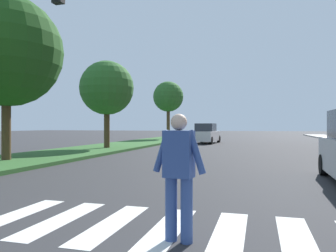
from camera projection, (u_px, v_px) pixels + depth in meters
The scene contains 9 objects.
ground_plane at pixel (248, 145), 26.19m from camera, with size 140.00×140.00×0.00m, color #2D2D30.
crosswalk at pixel (197, 231), 4.72m from camera, with size 6.75×2.20×0.01m.
median_strip at pixel (136, 144), 26.66m from camera, with size 4.37×64.00×0.15m, color #2D5B28.
tree_mid at pixel (6, 52), 13.25m from camera, with size 4.51×4.51×6.68m.
tree_far at pixel (107, 88), 20.58m from camera, with size 3.41×3.41×5.49m.
tree_distant at pixel (168, 97), 35.44m from camera, with size 3.30×3.30×6.21m.
traffic_light_gantry at pixel (58, 15), 8.41m from camera, with size 9.61×0.30×6.00m.
pedestrian_performer at pixel (179, 171), 4.30m from camera, with size 0.75×0.29×1.69m.
sedan_midblock at pixel (206, 134), 28.40m from camera, with size 2.06×4.34×1.73m.
Camera 1 is at (0.86, 3.04, 1.53)m, focal length 34.82 mm.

